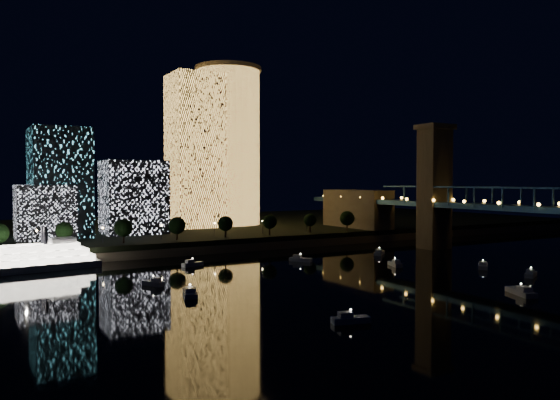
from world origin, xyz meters
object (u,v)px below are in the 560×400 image
at_px(tower_rectangular, 195,151).
at_px(truss_bridge, 539,214).
at_px(tower_cylindrical, 228,146).
at_px(riverboat, 18,260).

xyz_separation_m(tower_rectangular, truss_bridge, (67.46, -136.44, -25.49)).
bearing_deg(tower_cylindrical, truss_bridge, -72.00).
relative_size(tower_cylindrical, tower_rectangular, 1.09).
relative_size(tower_rectangular, riverboat, 1.58).
bearing_deg(tower_cylindrical, tower_rectangular, -162.47).
distance_m(tower_cylindrical, riverboat, 135.38).
bearing_deg(riverboat, tower_cylindrical, 36.09).
distance_m(tower_cylindrical, truss_bridge, 153.21).
xyz_separation_m(tower_cylindrical, riverboat, (-104.08, -75.86, -41.74)).
relative_size(tower_cylindrical, truss_bridge, 0.30).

